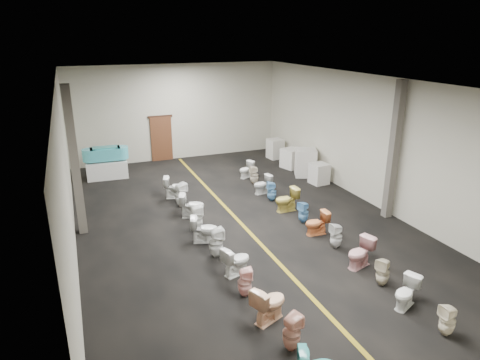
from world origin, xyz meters
The scene contains 39 objects.
floor centered at (0.00, 0.00, 0.00)m, with size 16.00×16.00×0.00m, color black.
ceiling centered at (0.00, 0.00, 4.50)m, with size 16.00×16.00×0.00m, color black.
wall_back centered at (0.00, 8.00, 2.25)m, with size 10.00×10.00×0.00m, color #B8B49D.
wall_front centered at (0.00, -8.00, 2.25)m, with size 10.00×10.00×0.00m, color #B8B49D.
wall_left centered at (-5.00, 0.00, 2.25)m, with size 16.00×16.00×0.00m, color #B8B49D.
wall_right centered at (5.00, 0.00, 2.25)m, with size 16.00×16.00×0.00m, color #B8B49D.
aisle_stripe centered at (0.00, 0.00, 0.00)m, with size 0.12×15.60×0.01m, color olive.
back_door centered at (-0.80, 7.94, 1.05)m, with size 1.00×0.10×2.10m, color #562D19.
door_frame centered at (-0.80, 7.95, 2.12)m, with size 1.15×0.08×0.10m, color #331C11.
column_left centered at (-4.75, 1.00, 2.25)m, with size 0.25×0.25×4.50m, color #59544C.
column_right centered at (4.75, -1.50, 2.25)m, with size 0.25×0.25×4.50m, color #59544C.
display_table centered at (-3.53, 6.16, 0.37)m, with size 1.65×0.83×0.73m, color white.
bathtub centered at (-3.53, 6.16, 1.07)m, with size 1.86×0.70×0.55m.
appliance_crate_a centered at (4.40, 2.19, 0.42)m, with size 0.65×0.65×0.84m, color beige.
appliance_crate_b centered at (4.40, 3.30, 0.59)m, with size 0.85×0.85×1.17m, color silver.
appliance_crate_c centered at (4.40, 4.54, 0.44)m, with size 0.77×0.77×0.88m, color silver.
appliance_crate_d centered at (4.40, 6.22, 0.48)m, with size 0.67×0.67×0.95m, color silver.
toilet_left_1 centered at (-1.26, -5.99, 0.39)m, with size 0.35×0.36×0.77m, color tan.
toilet_left_2 centered at (-1.28, -5.01, 0.42)m, with size 0.47×0.82×0.84m, color #FFC59A.
toilet_left_3 centered at (-1.41, -3.99, 0.36)m, with size 0.32×0.33×0.72m, color beige.
toilet_left_4 centered at (-1.25, -3.03, 0.39)m, with size 0.43×0.76×0.77m, color white.
toilet_left_5 centered at (-1.43, -1.99, 0.43)m, with size 0.38×0.39×0.85m, color silver.
toilet_left_6 centered at (-1.47, -1.02, 0.40)m, with size 0.45×0.79×0.80m, color silver.
toilet_left_7 centered at (-1.45, -0.15, 0.41)m, with size 0.37×0.37×0.81m, color white.
toilet_left_8 centered at (-1.32, 0.85, 0.41)m, with size 0.46×0.81×0.82m, color silver.
toilet_left_9 centered at (-1.43, 1.92, 0.43)m, with size 0.39×0.40×0.86m, color white.
toilet_left_10 centered at (-1.42, 2.80, 0.41)m, with size 0.46×0.81×0.83m, color white.
toilet_right_0 centered at (1.86, -6.77, 0.35)m, with size 0.31×0.32×0.70m, color #F5E9CA.
toilet_right_1 centered at (1.76, -5.72, 0.36)m, with size 0.40×0.71×0.72m, color white.
toilet_right_2 centered at (1.86, -4.81, 0.36)m, with size 0.32×0.33×0.72m, color beige.
toilet_right_3 centered at (1.88, -3.89, 0.40)m, with size 0.45×0.79×0.80m, color #DFA0A1.
toilet_right_4 centered at (1.90, -2.77, 0.37)m, with size 0.33×0.34×0.74m, color silver.
toilet_right_5 centered at (1.84, -1.82, 0.37)m, with size 0.41×0.73×0.74m, color #E27F44.
toilet_right_6 centered at (1.90, -0.90, 0.36)m, with size 0.32×0.33×0.72m, color #69A9DA.
toilet_right_7 centered at (1.84, 0.14, 0.41)m, with size 0.46×0.81×0.83m, color #CAB550.
toilet_right_8 centered at (1.78, 1.18, 0.37)m, with size 0.33×0.34×0.74m, color #69A5D5.
toilet_right_9 centered at (1.78, 2.00, 0.36)m, with size 0.40×0.71×0.72m, color silver.
toilet_right_10 centered at (1.93, 3.11, 0.38)m, with size 0.34×0.35×0.76m, color beige.
toilet_right_11 centered at (1.95, 4.00, 0.35)m, with size 0.39×0.68×0.70m, color white.
Camera 1 is at (-4.70, -11.92, 5.82)m, focal length 32.00 mm.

